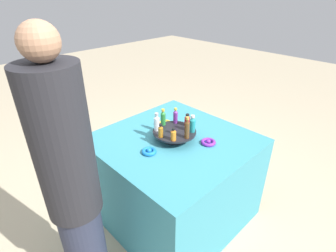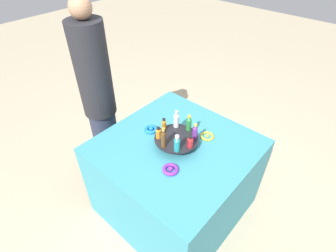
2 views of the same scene
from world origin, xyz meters
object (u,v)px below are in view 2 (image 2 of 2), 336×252
(bottle_clear, at_px, (176,120))
(display_stand, at_px, (176,140))
(person_figure, at_px, (98,98))
(bottle_red, at_px, (190,142))
(bottle_purple, at_px, (195,132))
(bottle_teal, at_px, (177,144))
(ribbon_bow_gold, at_px, (207,136))
(bottle_green, at_px, (189,123))
(bottle_brown, at_px, (163,138))
(ribbon_bow_blue, at_px, (151,129))
(bottle_amber, at_px, (164,125))
(bottle_orange, at_px, (158,133))
(ribbon_bow_purple, at_px, (171,169))

(bottle_clear, bearing_deg, display_stand, 41.12)
(person_figure, bearing_deg, bottle_red, -1.14)
(bottle_purple, bearing_deg, person_figure, -80.66)
(display_stand, relative_size, bottle_teal, 2.44)
(bottle_teal, distance_m, ribbon_bow_gold, 0.33)
(bottle_purple, bearing_deg, bottle_green, -116.38)
(bottle_red, height_order, bottle_purple, bottle_purple)
(bottle_brown, distance_m, ribbon_bow_blue, 0.29)
(bottle_clear, distance_m, bottle_purple, 0.17)
(bottle_green, height_order, bottle_clear, bottle_clear)
(bottle_brown, relative_size, bottle_teal, 1.24)
(bottle_green, distance_m, bottle_amber, 0.17)
(bottle_brown, relative_size, ribbon_bow_gold, 1.57)
(bottle_clear, bearing_deg, ribbon_bow_gold, 121.27)
(bottle_green, height_order, ribbon_bow_gold, bottle_green)
(bottle_orange, bearing_deg, bottle_purple, 131.12)
(bottle_purple, distance_m, ribbon_bow_gold, 0.17)
(bottle_green, bearing_deg, bottle_clear, -71.38)
(display_stand, height_order, bottle_purple, bottle_purple)
(bottle_clear, relative_size, bottle_amber, 1.39)
(bottle_teal, relative_size, bottle_purple, 1.06)
(ribbon_bow_blue, bearing_deg, bottle_teal, 74.97)
(person_figure, bearing_deg, bottle_clear, 7.85)
(bottle_green, distance_m, bottle_teal, 0.23)
(bottle_brown, xyz_separation_m, ribbon_bow_purple, (0.08, 0.13, -0.13))
(bottle_amber, distance_m, person_figure, 0.67)
(bottle_clear, distance_m, bottle_brown, 0.23)
(ribbon_bow_blue, bearing_deg, bottle_clear, 121.85)
(bottle_teal, distance_m, ribbon_bow_blue, 0.35)
(ribbon_bow_gold, bearing_deg, bottle_teal, -6.33)
(bottle_green, bearing_deg, bottle_orange, -26.38)
(display_stand, relative_size, ribbon_bow_purple, 2.95)
(bottle_clear, distance_m, bottle_orange, 0.17)
(ribbon_bow_gold, bearing_deg, bottle_clear, -58.73)
(bottle_orange, xyz_separation_m, bottle_red, (-0.07, 0.21, 0.00))
(display_stand, xyz_separation_m, person_figure, (0.06, -0.78, 0.04))
(display_stand, distance_m, ribbon_bow_purple, 0.24)
(bottle_amber, bearing_deg, display_stand, 86.12)
(bottle_brown, bearing_deg, ribbon_bow_purple, 58.48)
(bottle_clear, relative_size, person_figure, 0.08)
(bottle_amber, distance_m, ribbon_bow_blue, 0.15)
(bottle_clear, bearing_deg, person_figure, -77.51)
(bottle_green, xyz_separation_m, bottle_orange, (0.20, -0.10, -0.02))
(bottle_amber, height_order, ribbon_bow_gold, bottle_amber)
(display_stand, distance_m, ribbon_bow_blue, 0.24)
(bottle_green, relative_size, ribbon_bow_gold, 1.25)
(bottle_red, relative_size, ribbon_bow_purple, 0.87)
(bottle_green, relative_size, bottle_clear, 0.93)
(bottle_orange, bearing_deg, person_figure, -91.39)
(display_stand, height_order, ribbon_bow_blue, display_stand)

